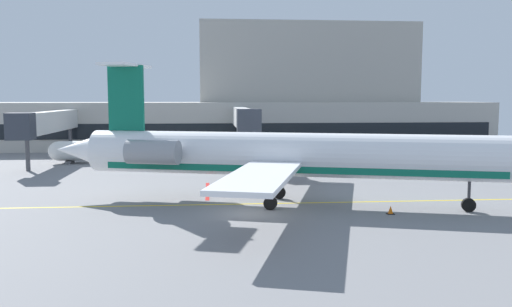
% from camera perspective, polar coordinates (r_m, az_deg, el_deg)
% --- Properties ---
extents(ground, '(120.00, 120.00, 0.11)m').
position_cam_1_polar(ground, '(34.53, -0.40, -6.53)').
color(ground, slate).
extents(terminal_building, '(75.54, 12.83, 18.81)m').
position_cam_1_polar(terminal_building, '(80.81, 0.79, 5.53)').
color(terminal_building, '#B7B2A8').
rests_on(terminal_building, ground).
extents(jet_bridge_west, '(2.40, 21.67, 6.33)m').
position_cam_1_polar(jet_bridge_west, '(62.17, -1.40, 3.74)').
color(jet_bridge_west, silver).
rests_on(jet_bridge_west, ground).
extents(jet_bridge_east, '(2.40, 20.96, 5.97)m').
position_cam_1_polar(jet_bridge_east, '(65.10, -21.58, 3.11)').
color(jet_bridge_east, silver).
rests_on(jet_bridge_east, ground).
extents(regional_jet, '(35.35, 26.33, 9.90)m').
position_cam_1_polar(regional_jet, '(36.76, 3.53, -0.17)').
color(regional_jet, white).
rests_on(regional_jet, ground).
extents(baggage_tug, '(3.20, 2.73, 1.96)m').
position_cam_1_polar(baggage_tug, '(52.42, 12.00, -1.29)').
color(baggage_tug, silver).
rests_on(baggage_tug, ground).
extents(pushback_tractor, '(3.73, 3.61, 1.96)m').
position_cam_1_polar(pushback_tractor, '(62.27, 1.15, 0.00)').
color(pushback_tractor, '#19389E').
rests_on(pushback_tractor, ground).
extents(fuel_tank, '(7.93, 3.07, 2.55)m').
position_cam_1_polar(fuel_tank, '(63.35, -17.95, 0.29)').
color(fuel_tank, white).
rests_on(fuel_tank, ground).
extents(safety_cone_alpha, '(0.47, 0.47, 0.55)m').
position_cam_1_polar(safety_cone_alpha, '(35.29, 14.31, -5.95)').
color(safety_cone_alpha, orange).
rests_on(safety_cone_alpha, ground).
extents(safety_cone_bravo, '(0.47, 0.47, 0.55)m').
position_cam_1_polar(safety_cone_bravo, '(44.28, -0.52, -3.33)').
color(safety_cone_bravo, orange).
rests_on(safety_cone_bravo, ground).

